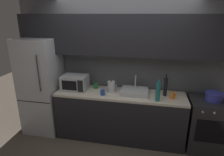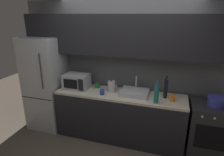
{
  "view_description": "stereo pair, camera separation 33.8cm",
  "coord_description": "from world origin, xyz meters",
  "px_view_note": "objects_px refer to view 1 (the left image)",
  "views": [
    {
      "loc": [
        0.5,
        -2.25,
        2.25
      ],
      "look_at": [
        -0.14,
        0.9,
        1.18
      ],
      "focal_mm": 30.88,
      "sensor_mm": 36.0,
      "label": 1
    },
    {
      "loc": [
        0.82,
        -2.16,
        2.25
      ],
      "look_at": [
        -0.14,
        0.9,
        1.18
      ],
      "focal_mm": 30.88,
      "sensor_mm": 36.0,
      "label": 2
    }
  ],
  "objects_px": {
    "refrigerator": "(42,86)",
    "kettle": "(111,87)",
    "wine_bottle_dark": "(165,87)",
    "wine_bottle_teal": "(158,92)",
    "mug_orange": "(173,96)",
    "oven_range": "(205,124)",
    "mug_green": "(96,86)",
    "mug_blue": "(103,92)",
    "cooking_pot": "(214,96)",
    "microwave": "(75,82)"
  },
  "relations": [
    {
      "from": "refrigerator",
      "to": "kettle",
      "type": "height_order",
      "value": "refrigerator"
    },
    {
      "from": "refrigerator",
      "to": "wine_bottle_dark",
      "type": "xyz_separation_m",
      "value": [
        2.31,
        0.05,
        0.14
      ]
    },
    {
      "from": "wine_bottle_teal",
      "to": "mug_orange",
      "type": "relative_size",
      "value": 3.38
    },
    {
      "from": "oven_range",
      "to": "mug_green",
      "type": "height_order",
      "value": "mug_green"
    },
    {
      "from": "oven_range",
      "to": "mug_blue",
      "type": "distance_m",
      "value": 1.85
    },
    {
      "from": "wine_bottle_dark",
      "to": "cooking_pot",
      "type": "height_order",
      "value": "wine_bottle_dark"
    },
    {
      "from": "oven_range",
      "to": "cooking_pot",
      "type": "bearing_deg",
      "value": 1.35
    },
    {
      "from": "refrigerator",
      "to": "oven_range",
      "type": "bearing_deg",
      "value": -0.02
    },
    {
      "from": "oven_range",
      "to": "kettle",
      "type": "xyz_separation_m",
      "value": [
        -1.65,
        0.03,
        0.55
      ]
    },
    {
      "from": "oven_range",
      "to": "mug_orange",
      "type": "bearing_deg",
      "value": -174.52
    },
    {
      "from": "kettle",
      "to": "wine_bottle_teal",
      "type": "relative_size",
      "value": 0.61
    },
    {
      "from": "oven_range",
      "to": "wine_bottle_teal",
      "type": "relative_size",
      "value": 2.45
    },
    {
      "from": "microwave",
      "to": "mug_blue",
      "type": "relative_size",
      "value": 4.81
    },
    {
      "from": "refrigerator",
      "to": "mug_blue",
      "type": "height_order",
      "value": "refrigerator"
    },
    {
      "from": "oven_range",
      "to": "mug_blue",
      "type": "height_order",
      "value": "mug_blue"
    },
    {
      "from": "wine_bottle_dark",
      "to": "cooking_pot",
      "type": "distance_m",
      "value": 0.78
    },
    {
      "from": "kettle",
      "to": "cooking_pot",
      "type": "bearing_deg",
      "value": -0.89
    },
    {
      "from": "oven_range",
      "to": "microwave",
      "type": "bearing_deg",
      "value": 179.52
    },
    {
      "from": "wine_bottle_teal",
      "to": "mug_blue",
      "type": "bearing_deg",
      "value": 176.77
    },
    {
      "from": "refrigerator",
      "to": "wine_bottle_dark",
      "type": "height_order",
      "value": "refrigerator"
    },
    {
      "from": "wine_bottle_teal",
      "to": "mug_blue",
      "type": "height_order",
      "value": "wine_bottle_teal"
    },
    {
      "from": "wine_bottle_dark",
      "to": "mug_green",
      "type": "xyz_separation_m",
      "value": [
        -1.27,
        0.09,
        -0.11
      ]
    },
    {
      "from": "refrigerator",
      "to": "cooking_pot",
      "type": "distance_m",
      "value": 3.08
    },
    {
      "from": "microwave",
      "to": "mug_blue",
      "type": "bearing_deg",
      "value": -15.82
    },
    {
      "from": "microwave",
      "to": "wine_bottle_dark",
      "type": "distance_m",
      "value": 1.63
    },
    {
      "from": "microwave",
      "to": "wine_bottle_teal",
      "type": "bearing_deg",
      "value": -8.12
    },
    {
      "from": "wine_bottle_dark",
      "to": "mug_orange",
      "type": "distance_m",
      "value": 0.19
    },
    {
      "from": "wine_bottle_dark",
      "to": "mug_orange",
      "type": "relative_size",
      "value": 3.56
    },
    {
      "from": "wine_bottle_teal",
      "to": "mug_orange",
      "type": "height_order",
      "value": "wine_bottle_teal"
    },
    {
      "from": "cooking_pot",
      "to": "wine_bottle_dark",
      "type": "bearing_deg",
      "value": 176.62
    },
    {
      "from": "oven_range",
      "to": "wine_bottle_dark",
      "type": "xyz_separation_m",
      "value": [
        -0.71,
        0.05,
        0.61
      ]
    },
    {
      "from": "wine_bottle_teal",
      "to": "mug_orange",
      "type": "xyz_separation_m",
      "value": [
        0.25,
        0.14,
        -0.1
      ]
    },
    {
      "from": "wine_bottle_dark",
      "to": "mug_green",
      "type": "relative_size",
      "value": 3.84
    },
    {
      "from": "oven_range",
      "to": "refrigerator",
      "type": "bearing_deg",
      "value": 179.98
    },
    {
      "from": "wine_bottle_teal",
      "to": "mug_blue",
      "type": "distance_m",
      "value": 0.94
    },
    {
      "from": "mug_orange",
      "to": "mug_blue",
      "type": "xyz_separation_m",
      "value": [
        -1.18,
        -0.09,
        -0.01
      ]
    },
    {
      "from": "refrigerator",
      "to": "mug_green",
      "type": "bearing_deg",
      "value": 7.67
    },
    {
      "from": "wine_bottle_dark",
      "to": "mug_orange",
      "type": "xyz_separation_m",
      "value": [
        0.12,
        -0.1,
        -0.11
      ]
    },
    {
      "from": "oven_range",
      "to": "kettle",
      "type": "height_order",
      "value": "kettle"
    },
    {
      "from": "mug_orange",
      "to": "wine_bottle_dark",
      "type": "bearing_deg",
      "value": 139.33
    },
    {
      "from": "kettle",
      "to": "wine_bottle_teal",
      "type": "distance_m",
      "value": 0.84
    },
    {
      "from": "microwave",
      "to": "mug_blue",
      "type": "distance_m",
      "value": 0.6
    },
    {
      "from": "mug_orange",
      "to": "mug_blue",
      "type": "bearing_deg",
      "value": -175.88
    },
    {
      "from": "mug_orange",
      "to": "mug_blue",
      "type": "height_order",
      "value": "mug_orange"
    },
    {
      "from": "oven_range",
      "to": "cooking_pot",
      "type": "distance_m",
      "value": 0.52
    },
    {
      "from": "mug_blue",
      "to": "mug_green",
      "type": "distance_m",
      "value": 0.35
    },
    {
      "from": "microwave",
      "to": "mug_orange",
      "type": "distance_m",
      "value": 1.76
    },
    {
      "from": "refrigerator",
      "to": "mug_blue",
      "type": "distance_m",
      "value": 1.26
    },
    {
      "from": "oven_range",
      "to": "cooking_pot",
      "type": "height_order",
      "value": "cooking_pot"
    },
    {
      "from": "wine_bottle_teal",
      "to": "mug_green",
      "type": "relative_size",
      "value": 3.65
    }
  ]
}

